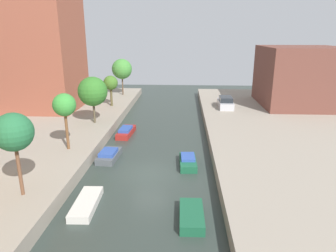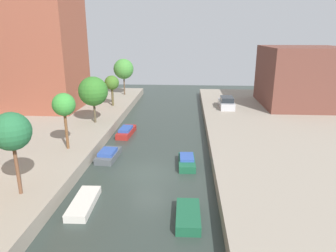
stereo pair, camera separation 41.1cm
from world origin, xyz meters
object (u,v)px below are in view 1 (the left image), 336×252
object	(u,v)px
moored_boat_left_3	(109,155)
moored_boat_right_3	(188,162)
moored_boat_left_4	(126,132)
low_block_right	(300,76)
moored_boat_left_2	(86,204)
moored_boat_right_2	(192,216)
street_tree_5	(122,69)
street_tree_2	(64,105)
street_tree_4	(111,83)
street_tree_1	(14,133)
apartment_tower_far	(31,7)
street_tree_3	(93,92)
parked_car	(225,103)

from	to	relation	value
moored_boat_left_3	moored_boat_right_3	xyz separation A→B (m)	(6.77, -1.00, -0.01)
moored_boat_left_4	moored_boat_right_3	size ratio (longest dim) A/B	1.25
low_block_right	moored_boat_left_2	xyz separation A→B (m)	(-21.41, -25.37, -4.63)
moored_boat_left_3	moored_boat_right_2	distance (m)	11.11
street_tree_5	moored_boat_right_3	bearing A→B (deg)	-67.50
street_tree_2	moored_boat_right_3	bearing A→B (deg)	-3.63
street_tree_5	moored_boat_right_3	xyz separation A→B (m)	(10.12, -24.42, -4.70)
moored_boat_left_3	moored_boat_right_2	bearing A→B (deg)	-51.52
street_tree_5	moored_boat_left_4	xyz separation A→B (m)	(3.61, -16.94, -4.66)
street_tree_4	moored_boat_right_3	size ratio (longest dim) A/B	1.29
street_tree_1	street_tree_2	distance (m)	7.65
street_tree_2	moored_boat_left_3	world-z (taller)	street_tree_2
low_block_right	moored_boat_left_2	distance (m)	33.52
apartment_tower_far	street_tree_3	bearing A→B (deg)	-37.13
moored_boat_left_4	moored_boat_right_3	bearing A→B (deg)	-49.00
street_tree_5	moored_boat_left_3	xyz separation A→B (m)	(3.34, -23.42, -4.68)
street_tree_2	street_tree_4	size ratio (longest dim) A/B	1.18
street_tree_2	moored_boat_left_3	bearing A→B (deg)	6.19
street_tree_3	moored_boat_left_4	size ratio (longest dim) A/B	1.28
street_tree_4	moored_boat_left_2	world-z (taller)	street_tree_4
moored_boat_left_4	low_block_right	bearing A→B (deg)	27.61
street_tree_5	moored_boat_right_3	distance (m)	26.85
apartment_tower_far	moored_boat_right_2	bearing A→B (deg)	-50.20
low_block_right	moored_boat_left_4	distance (m)	24.72
moored_boat_right_3	street_tree_1	bearing A→B (deg)	-145.28
moored_boat_left_4	street_tree_5	bearing A→B (deg)	102.03
street_tree_3	moored_boat_left_2	size ratio (longest dim) A/B	1.36
street_tree_5	parked_car	size ratio (longest dim) A/B	1.32
apartment_tower_far	low_block_right	xyz separation A→B (m)	(34.00, 3.50, -8.57)
street_tree_3	street_tree_4	bearing A→B (deg)	90.00
moored_boat_right_3	street_tree_4	bearing A→B (deg)	121.28
street_tree_3	street_tree_4	distance (m)	8.12
street_tree_4	moored_boat_left_3	world-z (taller)	street_tree_4
street_tree_3	street_tree_5	size ratio (longest dim) A/B	0.90
moored_boat_right_2	moored_boat_right_3	size ratio (longest dim) A/B	0.98
low_block_right	moored_boat_left_2	bearing A→B (deg)	-130.17
moored_boat_left_2	street_tree_4	bearing A→B (deg)	99.11
moored_boat_left_2	moored_boat_left_3	world-z (taller)	moored_boat_left_3
apartment_tower_far	moored_boat_right_3	world-z (taller)	apartment_tower_far
street_tree_1	moored_boat_left_3	distance (m)	9.83
street_tree_3	moored_boat_right_3	world-z (taller)	street_tree_3
apartment_tower_far	parked_car	size ratio (longest dim) A/B	5.88
street_tree_1	street_tree_2	bearing A→B (deg)	90.00
low_block_right	street_tree_2	distance (m)	30.99
parked_car	moored_boat_left_2	world-z (taller)	parked_car
low_block_right	moored_boat_right_2	bearing A→B (deg)	-119.39
street_tree_5	moored_boat_left_2	world-z (taller)	street_tree_5
moored_boat_right_2	moored_boat_right_3	xyz separation A→B (m)	(-0.14, 7.69, 0.05)
moored_boat_right_2	street_tree_3	bearing A→B (deg)	122.28
street_tree_1	street_tree_5	bearing A→B (deg)	90.00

